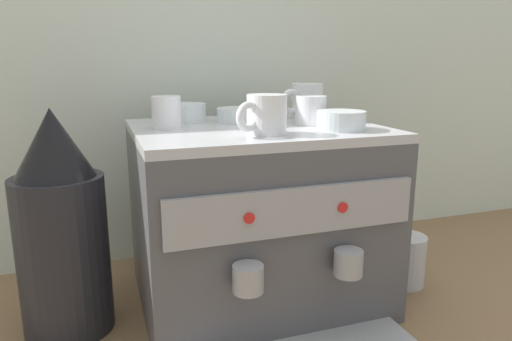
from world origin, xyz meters
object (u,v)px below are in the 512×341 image
at_px(ceramic_cup_1, 265,115).
at_px(ceramic_cup_3, 305,100).
at_px(ceramic_cup_0, 166,112).
at_px(coffee_grinder, 61,231).
at_px(ceramic_cup_2, 310,110).
at_px(ceramic_bowl_2, 341,121).
at_px(milk_pitcher, 404,260).
at_px(ceramic_bowl_1, 182,113).
at_px(ceramic_bowl_0, 238,115).
at_px(espresso_machine, 257,216).

relative_size(ceramic_cup_1, ceramic_cup_3, 0.93).
height_order(ceramic_cup_1, ceramic_cup_3, ceramic_cup_3).
xyz_separation_m(ceramic_cup_0, coffee_grinder, (-0.22, -0.03, -0.23)).
xyz_separation_m(ceramic_cup_2, ceramic_bowl_2, (0.03, -0.10, -0.01)).
distance_m(ceramic_cup_3, milk_pitcher, 0.47).
relative_size(ceramic_bowl_1, coffee_grinder, 0.24).
bearing_deg(ceramic_cup_2, coffee_grinder, 178.43).
bearing_deg(ceramic_cup_1, ceramic_bowl_0, 88.36).
xyz_separation_m(ceramic_bowl_2, coffee_grinder, (-0.56, 0.11, -0.21)).
relative_size(ceramic_cup_2, ceramic_bowl_2, 1.04).
bearing_deg(ceramic_cup_3, coffee_grinder, -169.13).
height_order(ceramic_cup_3, ceramic_bowl_2, ceramic_cup_3).
xyz_separation_m(espresso_machine, ceramic_cup_2, (0.12, -0.01, 0.24)).
height_order(espresso_machine, ceramic_cup_0, ceramic_cup_0).
height_order(ceramic_cup_2, milk_pitcher, ceramic_cup_2).
xyz_separation_m(ceramic_bowl_0, ceramic_bowl_1, (-0.12, 0.06, 0.00)).
height_order(ceramic_bowl_0, coffee_grinder, coffee_grinder).
height_order(espresso_machine, coffee_grinder, coffee_grinder).
xyz_separation_m(ceramic_cup_2, ceramic_bowl_1, (-0.26, 0.15, -0.01)).
distance_m(ceramic_cup_3, ceramic_bowl_2, 0.23).
distance_m(ceramic_cup_2, ceramic_cup_3, 0.14).
bearing_deg(milk_pitcher, ceramic_bowl_2, -166.57).
bearing_deg(ceramic_cup_2, ceramic_bowl_2, -75.71).
xyz_separation_m(ceramic_cup_0, ceramic_bowl_0, (0.17, 0.05, -0.02)).
xyz_separation_m(ceramic_bowl_1, ceramic_bowl_2, (0.29, -0.24, -0.00)).
xyz_separation_m(espresso_machine, ceramic_bowl_1, (-0.14, 0.14, 0.23)).
bearing_deg(milk_pitcher, ceramic_bowl_0, 161.20).
bearing_deg(milk_pitcher, ceramic_bowl_1, 159.78).
relative_size(ceramic_cup_3, coffee_grinder, 0.26).
xyz_separation_m(ceramic_cup_2, milk_pitcher, (0.25, -0.04, -0.38)).
xyz_separation_m(ceramic_cup_2, ceramic_cup_3, (0.05, 0.13, 0.01)).
bearing_deg(ceramic_cup_2, ceramic_bowl_1, 150.94).
distance_m(ceramic_cup_2, milk_pitcher, 0.46).
bearing_deg(milk_pitcher, ceramic_cup_3, 139.94).
distance_m(ceramic_bowl_0, ceramic_bowl_2, 0.25).
bearing_deg(ceramic_bowl_1, ceramic_cup_1, -65.62).
bearing_deg(espresso_machine, milk_pitcher, -8.23).
distance_m(ceramic_bowl_0, ceramic_bowl_1, 0.13).
bearing_deg(ceramic_cup_0, espresso_machine, -9.51).
bearing_deg(ceramic_bowl_2, ceramic_cup_3, 84.09).
xyz_separation_m(ceramic_cup_1, ceramic_bowl_1, (-0.11, 0.25, -0.02)).
xyz_separation_m(ceramic_cup_1, milk_pitcher, (0.40, 0.06, -0.39)).
distance_m(ceramic_cup_3, ceramic_bowl_0, 0.20).
relative_size(ceramic_bowl_2, milk_pitcher, 0.79).
bearing_deg(ceramic_bowl_0, ceramic_cup_2, -32.52).
relative_size(ceramic_cup_2, ceramic_bowl_1, 0.95).
height_order(ceramic_cup_0, ceramic_bowl_2, ceramic_cup_0).
xyz_separation_m(ceramic_cup_3, ceramic_bowl_2, (-0.02, -0.23, -0.02)).
relative_size(espresso_machine, ceramic_bowl_2, 5.40).
bearing_deg(coffee_grinder, espresso_machine, -0.63).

